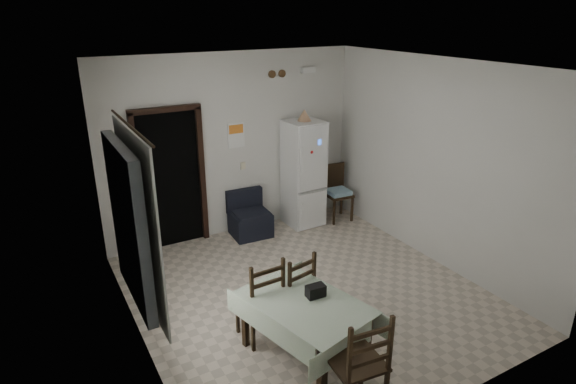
{
  "coord_description": "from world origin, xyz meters",
  "views": [
    {
      "loc": [
        -2.89,
        -4.58,
        3.48
      ],
      "look_at": [
        0.0,
        0.5,
        1.25
      ],
      "focal_mm": 30.0,
      "sensor_mm": 36.0,
      "label": 1
    }
  ],
  "objects_px": {
    "navy_seat": "(250,214)",
    "corner_chair": "(338,193)",
    "dining_chair_far_right": "(291,289)",
    "dining_chair_far_left": "(260,297)",
    "dining_chair_near_head": "(356,360)",
    "fridge": "(303,174)",
    "dining_table": "(304,329)"
  },
  "relations": [
    {
      "from": "fridge",
      "to": "dining_chair_far_right",
      "type": "height_order",
      "value": "fridge"
    },
    {
      "from": "dining_table",
      "to": "dining_chair_near_head",
      "type": "distance_m",
      "value": 0.86
    },
    {
      "from": "dining_table",
      "to": "dining_chair_far_left",
      "type": "height_order",
      "value": "dining_chair_far_left"
    },
    {
      "from": "corner_chair",
      "to": "fridge",
      "type": "bearing_deg",
      "value": 167.71
    },
    {
      "from": "fridge",
      "to": "dining_chair_far_left",
      "type": "bearing_deg",
      "value": -130.81
    },
    {
      "from": "corner_chair",
      "to": "dining_chair_far_left",
      "type": "distance_m",
      "value": 3.45
    },
    {
      "from": "dining_table",
      "to": "fridge",
      "type": "bearing_deg",
      "value": 45.59
    },
    {
      "from": "navy_seat",
      "to": "dining_chair_near_head",
      "type": "bearing_deg",
      "value": -97.75
    },
    {
      "from": "navy_seat",
      "to": "corner_chair",
      "type": "xyz_separation_m",
      "value": [
        1.61,
        -0.18,
        0.12
      ]
    },
    {
      "from": "navy_seat",
      "to": "dining_chair_near_head",
      "type": "height_order",
      "value": "dining_chair_near_head"
    },
    {
      "from": "navy_seat",
      "to": "dining_table",
      "type": "xyz_separation_m",
      "value": [
        -0.78,
        -2.95,
        -0.03
      ]
    },
    {
      "from": "dining_table",
      "to": "dining_chair_near_head",
      "type": "height_order",
      "value": "dining_chair_near_head"
    },
    {
      "from": "navy_seat",
      "to": "dining_chair_far_right",
      "type": "distance_m",
      "value": 2.5
    },
    {
      "from": "corner_chair",
      "to": "dining_table",
      "type": "bearing_deg",
      "value": -126.24
    },
    {
      "from": "dining_chair_far_right",
      "to": "fridge",
      "type": "bearing_deg",
      "value": -134.82
    },
    {
      "from": "dining_chair_far_left",
      "to": "dining_chair_far_right",
      "type": "relative_size",
      "value": 1.06
    },
    {
      "from": "dining_chair_far_right",
      "to": "navy_seat",
      "type": "bearing_deg",
      "value": -115.35
    },
    {
      "from": "dining_chair_near_head",
      "to": "dining_chair_far_left",
      "type": "bearing_deg",
      "value": -72.39
    },
    {
      "from": "fridge",
      "to": "dining_chair_far_left",
      "type": "distance_m",
      "value": 3.18
    },
    {
      "from": "dining_table",
      "to": "dining_chair_far_right",
      "type": "height_order",
      "value": "dining_chair_far_right"
    },
    {
      "from": "corner_chair",
      "to": "dining_chair_near_head",
      "type": "xyz_separation_m",
      "value": [
        -2.36,
        -3.61,
        0.06
      ]
    },
    {
      "from": "dining_chair_far_right",
      "to": "dining_chair_near_head",
      "type": "bearing_deg",
      "value": 73.97
    },
    {
      "from": "dining_chair_far_left",
      "to": "dining_chair_far_right",
      "type": "height_order",
      "value": "dining_chair_far_left"
    },
    {
      "from": "dining_chair_far_right",
      "to": "dining_chair_near_head",
      "type": "distance_m",
      "value": 1.38
    },
    {
      "from": "navy_seat",
      "to": "dining_chair_far_left",
      "type": "xyz_separation_m",
      "value": [
        -1.03,
        -2.41,
        0.15
      ]
    },
    {
      "from": "fridge",
      "to": "navy_seat",
      "type": "xyz_separation_m",
      "value": [
        -1.0,
        0.0,
        -0.53
      ]
    },
    {
      "from": "dining_chair_far_left",
      "to": "dining_chair_near_head",
      "type": "bearing_deg",
      "value": 99.23
    },
    {
      "from": "dining_chair_far_left",
      "to": "dining_table",
      "type": "bearing_deg",
      "value": 112.37
    },
    {
      "from": "dining_chair_far_left",
      "to": "corner_chair",
      "type": "bearing_deg",
      "value": -141.89
    },
    {
      "from": "fridge",
      "to": "dining_chair_near_head",
      "type": "relative_size",
      "value": 1.64
    },
    {
      "from": "fridge",
      "to": "navy_seat",
      "type": "distance_m",
      "value": 1.13
    },
    {
      "from": "navy_seat",
      "to": "dining_chair_far_right",
      "type": "relative_size",
      "value": 0.75
    }
  ]
}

